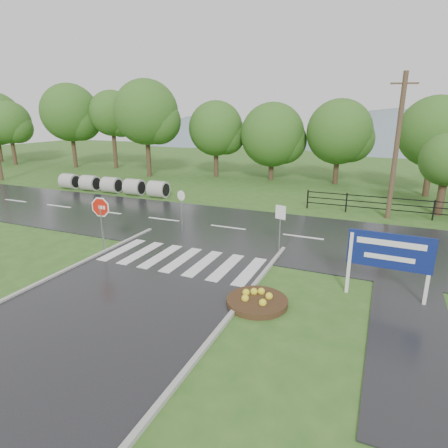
% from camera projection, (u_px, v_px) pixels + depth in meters
% --- Properties ---
extents(ground, '(120.00, 120.00, 0.00)m').
position_uv_depth(ground, '(98.00, 320.00, 11.10)').
color(ground, '#315B1E').
rests_on(ground, ground).
extents(main_road, '(90.00, 8.00, 0.04)m').
position_uv_depth(main_road, '(228.00, 228.00, 19.90)').
color(main_road, black).
rests_on(main_road, ground).
extents(walkway, '(2.20, 11.00, 0.04)m').
position_uv_depth(walkway, '(409.00, 314.00, 11.40)').
color(walkway, '#28282B').
rests_on(walkway, ground).
extents(crosswalk, '(6.50, 2.80, 0.02)m').
position_uv_depth(crosswalk, '(182.00, 260.00, 15.48)').
color(crosswalk, silver).
rests_on(crosswalk, ground).
extents(fence_west, '(9.58, 0.08, 1.20)m').
position_uv_depth(fence_west, '(388.00, 204.00, 22.04)').
color(fence_west, black).
rests_on(fence_west, ground).
extents(hills, '(102.00, 48.00, 48.00)m').
position_uv_depth(hills, '(356.00, 230.00, 71.43)').
color(hills, slate).
rests_on(hills, ground).
extents(treeline, '(83.20, 5.20, 10.00)m').
position_uv_depth(treeline, '(302.00, 185.00, 31.85)').
color(treeline, '#2B581B').
rests_on(treeline, ground).
extents(culvert_pipes, '(9.70, 1.20, 1.20)m').
position_uv_depth(culvert_pipes, '(112.00, 185.00, 28.59)').
color(culvert_pipes, '#9E9B93').
rests_on(culvert_pipes, ground).
extents(stop_sign, '(1.17, 0.14, 2.63)m').
position_uv_depth(stop_sign, '(101.00, 212.00, 15.95)').
color(stop_sign, '#939399').
rests_on(stop_sign, ground).
extents(estate_billboard, '(2.58, 0.14, 2.26)m').
position_uv_depth(estate_billboard, '(389.00, 255.00, 11.93)').
color(estate_billboard, silver).
rests_on(estate_billboard, ground).
extents(flower_bed, '(1.96, 1.96, 0.39)m').
position_uv_depth(flower_bed, '(257.00, 300.00, 11.93)').
color(flower_bed, '#332111').
rests_on(flower_bed, ground).
extents(reg_sign_small, '(0.47, 0.16, 2.18)m').
position_uv_depth(reg_sign_small, '(280.00, 220.00, 15.80)').
color(reg_sign_small, '#939399').
rests_on(reg_sign_small, ground).
extents(reg_sign_round, '(0.50, 0.15, 2.19)m').
position_uv_depth(reg_sign_round, '(182.00, 206.00, 18.81)').
color(reg_sign_round, '#939399').
rests_on(reg_sign_round, ground).
extents(utility_pole_east, '(1.40, 0.46, 8.01)m').
position_uv_depth(utility_pole_east, '(396.00, 147.00, 20.64)').
color(utility_pole_east, '#473523').
rests_on(utility_pole_east, ground).
extents(entrance_tree_left, '(3.03, 3.03, 4.83)m').
position_uv_depth(entrance_tree_left, '(447.00, 160.00, 21.57)').
color(entrance_tree_left, '#3D2B1C').
rests_on(entrance_tree_left, ground).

